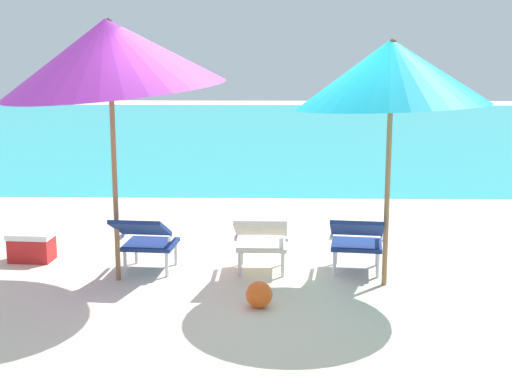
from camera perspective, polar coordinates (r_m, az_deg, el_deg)
ground_plane at (r=11.60m, az=0.41°, el=-0.15°), size 40.00×40.00×0.00m
ocean_band at (r=20.17m, az=0.81°, el=4.81°), size 40.00×18.00×0.01m
lounge_chair_left at (r=7.52m, az=-8.62°, el=-3.52°), size 0.61×0.92×0.68m
lounge_chair_center at (r=7.42m, az=0.42°, el=-3.61°), size 0.56×0.88×0.68m
lounge_chair_right at (r=7.49m, az=7.91°, el=-3.56°), size 0.64×0.93×0.68m
beach_umbrella_left at (r=7.16m, az=-11.40°, el=10.52°), size 2.97×2.95×2.68m
beach_umbrella_right at (r=6.99m, az=10.60°, el=9.15°), size 2.56×2.55×2.43m
beach_ball at (r=6.62m, az=0.24°, el=-8.05°), size 0.24×0.24×0.24m
cooler_box at (r=8.37m, az=-17.19°, el=-4.09°), size 0.49×0.35×0.32m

